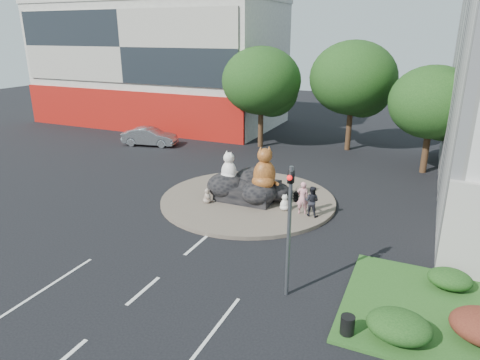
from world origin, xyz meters
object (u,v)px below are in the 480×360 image
object	(u,v)px
cat_white	(229,166)
pedestrian_pink	(303,198)
parked_car	(150,137)
kitten_white	(285,202)
cat_tabby	(265,167)
litter_bin	(347,325)
kitten_calico	(207,195)
pedestrian_dark	(312,201)

from	to	relation	value
cat_white	pedestrian_pink	world-z (taller)	cat_white
cat_white	parked_car	world-z (taller)	cat_white
kitten_white	pedestrian_pink	world-z (taller)	pedestrian_pink
kitten_white	parked_car	world-z (taller)	parked_car
cat_white	cat_tabby	xyz separation A→B (m)	(2.23, -0.14, 0.27)
cat_tabby	litter_bin	xyz separation A→B (m)	(6.37, -9.08, -1.85)
kitten_calico	pedestrian_dark	xyz separation A→B (m)	(5.79, 0.62, 0.38)
cat_tabby	pedestrian_dark	distance (m)	3.21
pedestrian_pink	litter_bin	size ratio (longest dim) A/B	2.78
kitten_calico	pedestrian_pink	world-z (taller)	pedestrian_pink
kitten_white	litter_bin	world-z (taller)	kitten_white
cat_tabby	pedestrian_dark	xyz separation A→B (m)	(2.87, -0.63, -1.28)
cat_white	pedestrian_dark	size ratio (longest dim) A/B	1.13
cat_tabby	pedestrian_pink	bearing A→B (deg)	-46.38
cat_white	cat_tabby	size ratio (longest dim) A/B	0.77
kitten_calico	litter_bin	size ratio (longest dim) A/B	1.38
cat_white	parked_car	size ratio (longest dim) A/B	0.39
cat_white	kitten_white	bearing A→B (deg)	13.18
cat_tabby	parked_car	world-z (taller)	cat_tabby
pedestrian_pink	cat_white	bearing A→B (deg)	-28.10
pedestrian_pink	pedestrian_dark	xyz separation A→B (m)	(0.52, -0.10, -0.07)
cat_white	kitten_white	xyz separation A→B (m)	(3.60, -0.62, -1.36)
kitten_calico	pedestrian_dark	bearing A→B (deg)	52.29
pedestrian_pink	parked_car	bearing A→B (deg)	-49.44
pedestrian_pink	litter_bin	xyz separation A→B (m)	(4.02, -8.54, -0.64)
pedestrian_pink	pedestrian_dark	bearing A→B (deg)	149.53
kitten_calico	kitten_white	size ratio (longest dim) A/B	0.95
pedestrian_dark	litter_bin	xyz separation A→B (m)	(3.50, -8.44, -0.57)
cat_tabby	pedestrian_pink	size ratio (longest dim) A/B	1.35
cat_white	pedestrian_dark	xyz separation A→B (m)	(5.10, -0.77, -1.01)
kitten_calico	pedestrian_dark	world-z (taller)	pedestrian_dark
pedestrian_dark	litter_bin	bearing A→B (deg)	115.90
cat_white	pedestrian_pink	bearing A→B (deg)	14.55
cat_tabby	parked_car	xyz separation A→B (m)	(-13.97, 8.77, -1.52)
parked_car	kitten_calico	bearing A→B (deg)	-145.25
cat_tabby	kitten_white	size ratio (longest dim) A/B	2.59
kitten_calico	cat_tabby	bearing A→B (deg)	69.44
kitten_calico	parked_car	world-z (taller)	parked_car
kitten_calico	pedestrian_pink	bearing A→B (deg)	53.93
cat_white	pedestrian_dark	world-z (taller)	cat_white
cat_white	kitten_calico	distance (m)	2.08
litter_bin	cat_tabby	bearing A→B (deg)	125.08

